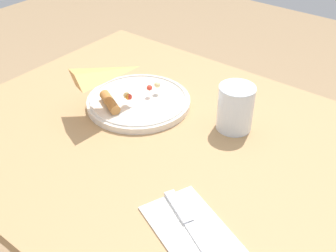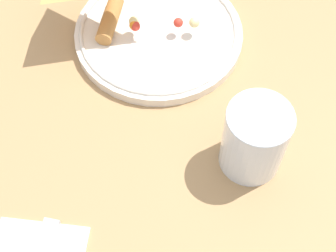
% 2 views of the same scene
% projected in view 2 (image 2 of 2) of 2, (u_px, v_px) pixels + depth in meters
% --- Properties ---
extents(dining_table, '(0.95, 0.77, 0.78)m').
position_uv_depth(dining_table, '(140.00, 156.00, 0.83)').
color(dining_table, '#A87F51').
rests_on(dining_table, ground_plane).
extents(plate_pizza, '(0.25, 0.25, 0.05)m').
position_uv_depth(plate_pizza, '(158.00, 32.00, 0.77)').
color(plate_pizza, silver).
rests_on(plate_pizza, dining_table).
extents(milk_glass, '(0.08, 0.08, 0.11)m').
position_uv_depth(milk_glass, '(254.00, 140.00, 0.63)').
color(milk_glass, white).
rests_on(milk_glass, dining_table).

